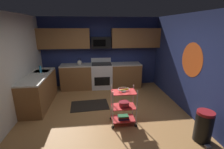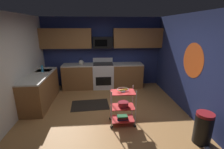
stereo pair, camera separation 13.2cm
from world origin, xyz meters
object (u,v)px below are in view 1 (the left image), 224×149
mixing_bowl_large (124,104)px  book_stack (123,117)px  oven_range (102,75)px  kettle (80,63)px  dish_soap_bottle (40,69)px  trash_can (204,126)px  rolling_cart (123,106)px  fruit_bowl (124,90)px  microwave (101,43)px

mixing_bowl_large → book_stack: bearing=-180.0°
oven_range → mixing_bowl_large: (0.40, -2.48, 0.04)m
kettle → dish_soap_bottle: (-1.09, -0.91, 0.02)m
dish_soap_bottle → book_stack: bearing=-34.4°
trash_can → oven_range: bearing=120.2°
mixing_bowl_large → dish_soap_bottle: dish_soap_bottle is taller
rolling_cart → kettle: size_ratio=3.47×
kettle → rolling_cart: bearing=-64.4°
mixing_bowl_large → dish_soap_bottle: bearing=145.8°
oven_range → rolling_cart: 2.51m
fruit_bowl → mixing_bowl_large: bearing=0.0°
rolling_cart → fruit_bowl: (-0.00, 0.00, 0.42)m
mixing_bowl_large → dish_soap_bottle: size_ratio=1.26×
fruit_bowl → kettle: kettle is taller
fruit_bowl → book_stack: fruit_bowl is taller
microwave → trash_can: (1.89, -3.36, -1.37)m
dish_soap_bottle → oven_range: bearing=25.9°
kettle → trash_can: (2.69, -3.25, -0.67)m
mixing_bowl_large → book_stack: (-0.01, -0.00, -0.35)m
dish_soap_bottle → trash_can: (3.79, -2.34, -0.69)m
fruit_bowl → microwave: bearing=98.5°
trash_can → book_stack: bearing=152.6°
oven_range → book_stack: 2.53m
rolling_cart → kettle: (-1.19, 2.47, 0.54)m
microwave → kettle: (-0.80, -0.11, -0.70)m
oven_range → trash_can: bearing=-59.8°
microwave → rolling_cart: (0.39, -2.58, -1.25)m
fruit_bowl → trash_can: bearing=-27.4°
rolling_cart → fruit_bowl: bearing=161.6°
rolling_cart → kettle: kettle is taller
dish_soap_bottle → microwave: bearing=28.4°
book_stack → trash_can: trash_can is taller
book_stack → dish_soap_bottle: (-2.28, 1.56, 0.85)m
microwave → mixing_bowl_large: microwave is taller
microwave → rolling_cart: bearing=-81.5°
trash_can → dish_soap_bottle: bearing=148.3°
microwave → kettle: 1.07m
oven_range → mixing_bowl_large: bearing=-80.8°
dish_soap_bottle → mixing_bowl_large: bearing=-34.2°
kettle → oven_range: bearing=0.3°
rolling_cart → book_stack: size_ratio=3.45×
rolling_cart → trash_can: 1.70m
mixing_bowl_large → book_stack: mixing_bowl_large is taller
fruit_bowl → mixing_bowl_large: (0.01, 0.00, -0.36)m
book_stack → trash_can: bearing=-27.4°
microwave → dish_soap_bottle: microwave is taller
microwave → kettle: bearing=-172.3°
dish_soap_bottle → trash_can: 4.50m
mixing_bowl_large → trash_can: size_ratio=0.38×
oven_range → rolling_cart: size_ratio=1.20×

